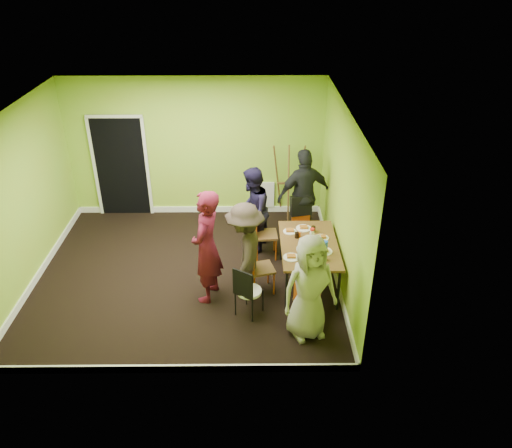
% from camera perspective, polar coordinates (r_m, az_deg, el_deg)
% --- Properties ---
extents(ground, '(5.00, 5.00, 0.00)m').
position_cam_1_polar(ground, '(8.60, -7.78, -5.62)').
color(ground, black).
rests_on(ground, ground).
extents(room_walls, '(5.04, 4.54, 2.82)m').
position_cam_1_polar(room_walls, '(8.11, -8.38, 0.28)').
color(room_walls, '#A1C231').
rests_on(room_walls, ground).
extents(dining_table, '(0.90, 1.50, 0.75)m').
position_cam_1_polar(dining_table, '(7.96, 6.08, -2.61)').
color(dining_table, black).
rests_on(dining_table, ground).
extents(chair_left_far, '(0.41, 0.41, 0.94)m').
position_cam_1_polar(chair_left_far, '(8.70, 0.64, -0.71)').
color(chair_left_far, '#CA5013').
rests_on(chair_left_far, ground).
extents(chair_left_near, '(0.46, 0.46, 0.91)m').
position_cam_1_polar(chair_left_near, '(7.83, 0.10, -4.64)').
color(chair_left_near, '#CA5013').
rests_on(chair_left_near, ground).
extents(chair_back_end, '(0.47, 0.52, 0.94)m').
position_cam_1_polar(chair_back_end, '(9.08, 5.22, 1.49)').
color(chair_back_end, '#CA5013').
rests_on(chair_back_end, ground).
extents(chair_front_end, '(0.46, 0.46, 0.91)m').
position_cam_1_polar(chair_front_end, '(7.28, 5.87, -7.76)').
color(chair_front_end, '#CA5013').
rests_on(chair_front_end, ground).
extents(chair_bentwood, '(0.46, 0.46, 0.85)m').
position_cam_1_polar(chair_bentwood, '(7.36, -1.04, -7.51)').
color(chair_bentwood, black).
rests_on(chair_bentwood, ground).
extents(easel, '(0.63, 0.59, 1.57)m').
position_cam_1_polar(easel, '(9.92, 3.67, 4.83)').
color(easel, brown).
rests_on(easel, ground).
extents(plate_near_left, '(0.22, 0.22, 0.01)m').
position_cam_1_polar(plate_near_left, '(8.23, 3.90, -0.86)').
color(plate_near_left, white).
rests_on(plate_near_left, dining_table).
extents(plate_near_right, '(0.25, 0.25, 0.01)m').
position_cam_1_polar(plate_near_right, '(7.57, 4.04, -3.83)').
color(plate_near_right, white).
rests_on(plate_near_right, dining_table).
extents(plate_far_back, '(0.25, 0.25, 0.01)m').
position_cam_1_polar(plate_far_back, '(8.34, 5.46, -0.48)').
color(plate_far_back, white).
rests_on(plate_far_back, dining_table).
extents(plate_far_front, '(0.22, 0.22, 0.01)m').
position_cam_1_polar(plate_far_front, '(7.47, 6.88, -4.47)').
color(plate_far_front, white).
rests_on(plate_far_front, dining_table).
extents(plate_wall_back, '(0.23, 0.23, 0.01)m').
position_cam_1_polar(plate_wall_back, '(8.10, 7.51, -1.58)').
color(plate_wall_back, white).
rests_on(plate_wall_back, dining_table).
extents(plate_wall_front, '(0.27, 0.27, 0.01)m').
position_cam_1_polar(plate_wall_front, '(7.76, 7.74, -3.11)').
color(plate_wall_front, white).
rests_on(plate_wall_front, dining_table).
extents(thermos, '(0.07, 0.07, 0.21)m').
position_cam_1_polar(thermos, '(7.95, 6.40, -1.35)').
color(thermos, white).
rests_on(thermos, dining_table).
extents(blue_bottle, '(0.07, 0.07, 0.22)m').
position_cam_1_polar(blue_bottle, '(7.67, 7.92, -2.67)').
color(blue_bottle, blue).
rests_on(blue_bottle, dining_table).
extents(orange_bottle, '(0.04, 0.04, 0.08)m').
position_cam_1_polar(orange_bottle, '(8.08, 4.99, -1.24)').
color(orange_bottle, '#CA5013').
rests_on(orange_bottle, dining_table).
extents(glass_mid, '(0.07, 0.07, 0.09)m').
position_cam_1_polar(glass_mid, '(8.05, 4.68, -1.28)').
color(glass_mid, black).
rests_on(glass_mid, dining_table).
extents(glass_back, '(0.07, 0.07, 0.10)m').
position_cam_1_polar(glass_back, '(8.24, 6.56, -0.59)').
color(glass_back, black).
rests_on(glass_back, dining_table).
extents(glass_front, '(0.07, 0.07, 0.10)m').
position_cam_1_polar(glass_front, '(7.55, 7.90, -3.79)').
color(glass_front, black).
rests_on(glass_front, dining_table).
extents(cup_a, '(0.13, 0.13, 0.10)m').
position_cam_1_polar(cup_a, '(7.67, 5.12, -2.97)').
color(cup_a, white).
rests_on(cup_a, dining_table).
extents(cup_b, '(0.10, 0.10, 0.09)m').
position_cam_1_polar(cup_b, '(8.00, 7.08, -1.65)').
color(cup_b, white).
rests_on(cup_b, dining_table).
extents(person_standing, '(0.59, 0.76, 1.84)m').
position_cam_1_polar(person_standing, '(7.53, -5.66, -2.62)').
color(person_standing, '#4F0D1E').
rests_on(person_standing, ground).
extents(person_left_far, '(0.77, 0.89, 1.59)m').
position_cam_1_polar(person_left_far, '(8.76, -0.44, 1.51)').
color(person_left_far, black).
rests_on(person_left_far, ground).
extents(person_left_near, '(0.74, 1.11, 1.60)m').
position_cam_1_polar(person_left_near, '(7.61, -1.26, -3.17)').
color(person_left_near, '#312720').
rests_on(person_left_near, ground).
extents(person_back_end, '(1.12, 0.76, 1.77)m').
position_cam_1_polar(person_back_end, '(9.15, 5.50, 3.28)').
color(person_back_end, black).
rests_on(person_back_end, ground).
extents(person_front_end, '(0.90, 0.73, 1.60)m').
position_cam_1_polar(person_front_end, '(6.89, 6.13, -7.25)').
color(person_front_end, gray).
rests_on(person_front_end, ground).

